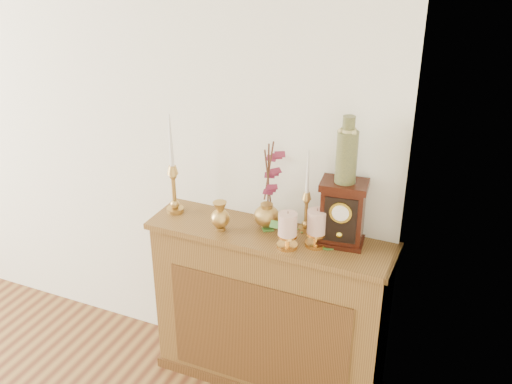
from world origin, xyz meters
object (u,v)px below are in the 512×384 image
at_px(candlestick_center, 306,205).
at_px(bud_vase, 220,216).
at_px(mantel_clock, 342,214).
at_px(ceramic_vase, 347,153).
at_px(candlestick_left, 173,181).
at_px(ginger_jar, 272,186).

distance_m(candlestick_center, bud_vase, 0.42).
height_order(candlestick_center, mantel_clock, candlestick_center).
xyz_separation_m(candlestick_center, mantel_clock, (0.19, -0.05, 0.02)).
bearing_deg(candlestick_center, ceramic_vase, -14.39).
height_order(candlestick_left, bud_vase, candlestick_left).
height_order(ginger_jar, ceramic_vase, ceramic_vase).
bearing_deg(candlestick_center, mantel_clock, -15.17).
distance_m(bud_vase, mantel_clock, 0.60).
bearing_deg(ceramic_vase, bud_vase, -168.65).
bearing_deg(candlestick_left, mantel_clock, 2.25).
bearing_deg(bud_vase, ceramic_vase, 11.35).
bearing_deg(candlestick_center, bud_vase, -156.71).
height_order(candlestick_left, ginger_jar, candlestick_left).
distance_m(candlestick_left, mantel_clock, 0.88).
height_order(candlestick_center, ginger_jar, ginger_jar).
height_order(ginger_jar, mantel_clock, ginger_jar).
xyz_separation_m(bud_vase, ceramic_vase, (0.58, 0.12, 0.38)).
xyz_separation_m(mantel_clock, ceramic_vase, (-0.00, 0.00, 0.30)).
bearing_deg(ginger_jar, ceramic_vase, -5.83).
bearing_deg(mantel_clock, bud_vase, -176.11).
xyz_separation_m(candlestick_center, bud_vase, (-0.39, -0.17, -0.06)).
distance_m(candlestick_center, ginger_jar, 0.19).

